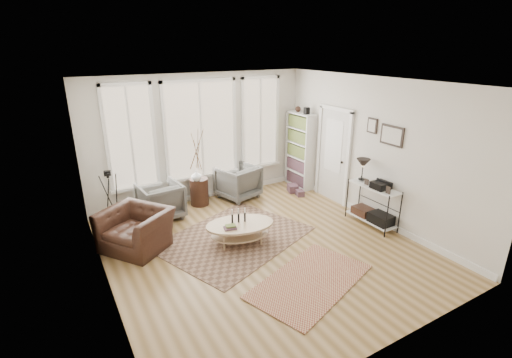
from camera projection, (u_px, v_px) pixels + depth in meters
room at (264, 173)px, 6.24m from camera, size 5.50×5.54×2.90m
bay_window at (201, 132)px, 8.36m from camera, size 4.14×0.12×2.24m
door at (333, 153)px, 8.47m from camera, size 0.09×1.06×2.22m
bookcase at (300, 150)px, 9.33m from camera, size 0.31×0.85×2.06m
low_shelf at (372, 201)px, 7.41m from camera, size 0.38×1.08×1.30m
wall_art at (386, 133)px, 7.06m from camera, size 0.04×0.88×0.44m
rug_main at (234, 238)px, 7.03m from camera, size 3.20×2.81×0.01m
rug_runner at (310, 281)px, 5.73m from camera, size 2.27×1.73×0.01m
coffee_table at (240, 228)px, 6.77m from camera, size 1.39×1.06×0.57m
armchair_left at (160, 201)px, 7.75m from camera, size 0.89×0.91×0.77m
armchair_right at (238, 182)px, 8.79m from camera, size 1.05×1.06×0.79m
side_table at (198, 170)px, 8.25m from camera, size 0.42×0.42×1.75m
vase at (196, 176)px, 8.16m from camera, size 0.29×0.29×0.24m
accent_chair at (136, 229)px, 6.60m from camera, size 1.46×1.43×0.72m
tripod_camera at (112, 204)px, 7.09m from camera, size 0.44×0.44×1.26m
book_stack_near at (293, 188)px, 9.23m from camera, size 0.31×0.35×0.19m
book_stack_far at (300, 193)px, 8.99m from camera, size 0.22×0.25×0.14m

